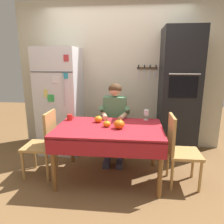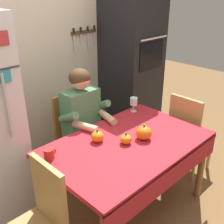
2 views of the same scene
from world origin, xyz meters
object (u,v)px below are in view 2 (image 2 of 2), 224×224
(pumpkin_large, at_px, (144,133))
(pumpkin_medium, at_px, (97,137))
(seated_person, at_px, (86,120))
(chair_left_side, at_px, (39,222))
(pumpkin_small, at_px, (126,139))
(wall_oven, at_px, (131,63))
(coffee_mug, at_px, (49,154))
(dining_table, at_px, (129,151))
(chair_right_side, at_px, (188,132))
(chair_behind_person, at_px, (75,133))
(wine_glass, at_px, (134,102))

(pumpkin_large, height_order, pumpkin_medium, pumpkin_large)
(seated_person, height_order, chair_left_side, seated_person)
(pumpkin_medium, relative_size, pumpkin_small, 1.12)
(wall_oven, xyz_separation_m, pumpkin_large, (-0.91, -0.96, -0.25))
(chair_left_side, xyz_separation_m, coffee_mug, (0.29, 0.28, 0.27))
(dining_table, distance_m, chair_left_side, 0.91)
(chair_right_side, xyz_separation_m, pumpkin_small, (-0.93, 0.06, 0.27))
(pumpkin_medium, bearing_deg, pumpkin_small, -52.61)
(chair_behind_person, height_order, chair_right_side, same)
(coffee_mug, bearing_deg, pumpkin_small, -23.90)
(wine_glass, bearing_deg, chair_left_side, -164.04)
(coffee_mug, relative_size, wine_glass, 0.69)
(wall_oven, bearing_deg, seated_person, -162.77)
(pumpkin_small, bearing_deg, coffee_mug, 156.10)
(dining_table, bearing_deg, wine_glass, 38.35)
(chair_behind_person, bearing_deg, dining_table, -91.55)
(wall_oven, height_order, coffee_mug, wall_oven)
(dining_table, distance_m, pumpkin_small, 0.13)
(dining_table, height_order, pumpkin_medium, pumpkin_medium)
(seated_person, height_order, pumpkin_medium, seated_person)
(seated_person, distance_m, pumpkin_small, 0.59)
(wine_glass, bearing_deg, coffee_mug, -173.59)
(chair_left_side, relative_size, coffee_mug, 8.88)
(dining_table, xyz_separation_m, wine_glass, (0.50, 0.40, 0.19))
(wall_oven, xyz_separation_m, coffee_mug, (-1.66, -0.65, -0.27))
(pumpkin_large, bearing_deg, chair_right_side, -0.09)
(pumpkin_large, height_order, pumpkin_small, pumpkin_large)
(wall_oven, relative_size, seated_person, 1.69)
(wall_oven, height_order, pumpkin_medium, wall_oven)
(coffee_mug, xyz_separation_m, pumpkin_medium, (0.43, -0.07, 0.00))
(chair_behind_person, height_order, chair_left_side, same)
(pumpkin_large, bearing_deg, dining_table, 163.89)
(wine_glass, distance_m, pumpkin_medium, 0.71)
(pumpkin_large, xyz_separation_m, pumpkin_medium, (-0.31, 0.25, -0.01))
(pumpkin_large, bearing_deg, pumpkin_small, 161.29)
(wine_glass, xyz_separation_m, pumpkin_small, (-0.53, -0.38, -0.06))
(seated_person, bearing_deg, wine_glass, -22.91)
(chair_behind_person, relative_size, chair_right_side, 1.00)
(chair_behind_person, distance_m, wine_glass, 0.71)
(chair_right_side, relative_size, pumpkin_small, 8.95)
(chair_behind_person, xyz_separation_m, pumpkin_large, (0.12, -0.83, 0.29))
(wine_glass, xyz_separation_m, pumpkin_medium, (-0.68, -0.19, -0.06))
(chair_right_side, distance_m, chair_left_side, 1.80)
(chair_behind_person, height_order, wine_glass, chair_behind_person)
(wine_glass, relative_size, pumpkin_medium, 1.30)
(coffee_mug, distance_m, wine_glass, 1.12)
(dining_table, relative_size, pumpkin_large, 10.02)
(pumpkin_medium, height_order, pumpkin_small, pumpkin_medium)
(chair_right_side, distance_m, wine_glass, 0.68)
(chair_right_side, xyz_separation_m, pumpkin_large, (-0.76, 0.00, 0.29))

